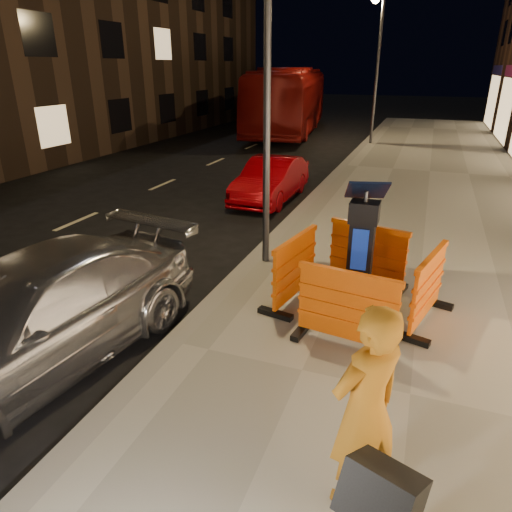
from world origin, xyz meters
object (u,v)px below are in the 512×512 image
(parking_kiosk, at_px, (361,252))
(man, at_px, (365,410))
(barrier_back, at_px, (367,255))
(barrier_kerbside, at_px, (295,269))
(barrier_front, at_px, (347,309))
(car_silver, at_px, (43,363))
(barrier_bldgside, at_px, (427,289))
(bus_doubledecker, at_px, (288,132))
(car_red, at_px, (271,200))

(parking_kiosk, bearing_deg, man, -67.97)
(barrier_back, distance_m, barrier_kerbside, 1.34)
(parking_kiosk, distance_m, barrier_front, 1.04)
(barrier_front, distance_m, car_silver, 3.95)
(barrier_front, bearing_deg, barrier_bldgside, 53.01)
(barrier_front, bearing_deg, barrier_back, 98.01)
(barrier_kerbside, bearing_deg, car_silver, 144.71)
(barrier_bldgside, bearing_deg, parking_kiosk, 105.01)
(parking_kiosk, bearing_deg, barrier_kerbside, -166.99)
(barrier_kerbside, bearing_deg, bus_doubledecker, 27.91)
(barrier_back, bearing_deg, man, -67.01)
(barrier_back, relative_size, man, 0.73)
(car_red, bearing_deg, bus_doubledecker, 105.27)
(barrier_bldgside, bearing_deg, car_red, 51.12)
(barrier_back, relative_size, car_red, 0.38)
(parking_kiosk, height_order, car_red, parking_kiosk)
(barrier_front, relative_size, barrier_bldgside, 1.00)
(barrier_front, distance_m, man, 2.34)
(barrier_front, xyz_separation_m, barrier_kerbside, (-0.95, 0.95, 0.00))
(car_silver, height_order, car_red, car_silver)
(car_silver, distance_m, car_red, 8.31)
(barrier_back, distance_m, car_silver, 5.01)
(parking_kiosk, bearing_deg, barrier_back, 103.01)
(barrier_back, height_order, barrier_bldgside, same)
(barrier_bldgside, distance_m, man, 3.26)
(bus_doubledecker, bearing_deg, man, -80.34)
(parking_kiosk, height_order, bus_doubledecker, parking_kiosk)
(barrier_front, bearing_deg, car_red, 123.94)
(parking_kiosk, distance_m, bus_doubledecker, 20.88)
(barrier_kerbside, relative_size, man, 0.73)
(barrier_bldgside, distance_m, car_red, 7.21)
(barrier_back, relative_size, car_silver, 0.28)
(barrier_bldgside, bearing_deg, barrier_front, 150.01)
(barrier_kerbside, bearing_deg, man, -144.51)
(barrier_front, height_order, man, man)
(barrier_front, height_order, bus_doubledecker, bus_doubledecker)
(bus_doubledecker, bearing_deg, barrier_bldgside, -76.52)
(man, bearing_deg, car_red, -116.68)
(parking_kiosk, relative_size, barrier_bldgside, 1.40)
(barrier_kerbside, xyz_separation_m, car_silver, (-2.62, -2.50, -0.67))
(parking_kiosk, xyz_separation_m, barrier_bldgside, (0.95, 0.00, -0.41))
(man, bearing_deg, parking_kiosk, -130.50)
(bus_doubledecker, bearing_deg, barrier_back, -78.04)
(barrier_kerbside, distance_m, car_red, 6.29)
(car_red, bearing_deg, barrier_kerbside, -67.53)
(parking_kiosk, xyz_separation_m, bus_doubledecker, (-6.92, 19.66, -1.08))
(car_red, height_order, bus_doubledecker, bus_doubledecker)
(parking_kiosk, height_order, barrier_kerbside, parking_kiosk)
(car_silver, xyz_separation_m, bus_doubledecker, (-3.36, 22.16, 0.00))
(barrier_back, height_order, car_silver, barrier_back)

